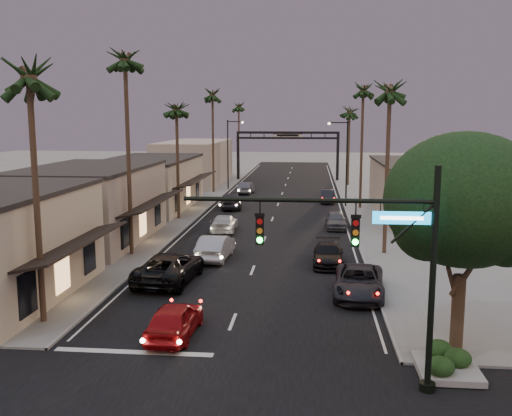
% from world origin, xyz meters
% --- Properties ---
extents(ground, '(200.00, 200.00, 0.00)m').
position_xyz_m(ground, '(0.00, 40.00, 0.00)').
color(ground, slate).
rests_on(ground, ground).
extents(road, '(14.00, 120.00, 0.02)m').
position_xyz_m(road, '(0.00, 45.00, 0.00)').
color(road, black).
rests_on(road, ground).
extents(sidewalk_left, '(5.00, 92.00, 0.12)m').
position_xyz_m(sidewalk_left, '(-9.50, 52.00, 0.06)').
color(sidewalk_left, slate).
rests_on(sidewalk_left, ground).
extents(sidewalk_right, '(5.00, 92.00, 0.12)m').
position_xyz_m(sidewalk_right, '(9.50, 52.00, 0.06)').
color(sidewalk_right, slate).
rests_on(sidewalk_right, ground).
extents(storefront_mid, '(8.00, 14.00, 5.50)m').
position_xyz_m(storefront_mid, '(-13.00, 26.00, 2.75)').
color(storefront_mid, gray).
rests_on(storefront_mid, ground).
extents(storefront_far, '(8.00, 16.00, 5.00)m').
position_xyz_m(storefront_far, '(-13.00, 42.00, 2.50)').
color(storefront_far, '#B8AC8C').
rests_on(storefront_far, ground).
extents(storefront_dist, '(8.00, 20.00, 6.00)m').
position_xyz_m(storefront_dist, '(-13.00, 65.00, 3.00)').
color(storefront_dist, gray).
rests_on(storefront_dist, ground).
extents(building_right, '(8.00, 18.00, 5.00)m').
position_xyz_m(building_right, '(14.00, 40.00, 2.50)').
color(building_right, gray).
rests_on(building_right, ground).
extents(traffic_signal, '(8.51, 0.22, 7.80)m').
position_xyz_m(traffic_signal, '(5.69, 4.00, 5.08)').
color(traffic_signal, black).
rests_on(traffic_signal, ground).
extents(corner_tree, '(6.20, 6.20, 8.80)m').
position_xyz_m(corner_tree, '(9.48, 7.45, 5.98)').
color(corner_tree, '#38281C').
rests_on(corner_tree, ground).
extents(planter, '(2.20, 2.60, 0.24)m').
position_xyz_m(planter, '(8.60, 5.50, 0.00)').
color(planter, gray).
rests_on(planter, ground).
extents(arch, '(15.20, 0.40, 7.27)m').
position_xyz_m(arch, '(0.00, 70.00, 5.53)').
color(arch, black).
rests_on(arch, ground).
extents(streetlight_right, '(2.13, 0.30, 9.00)m').
position_xyz_m(streetlight_right, '(6.92, 45.00, 5.33)').
color(streetlight_right, black).
rests_on(streetlight_right, ground).
extents(streetlight_left, '(2.13, 0.30, 9.00)m').
position_xyz_m(streetlight_left, '(-6.92, 58.00, 5.33)').
color(streetlight_left, black).
rests_on(streetlight_left, ground).
extents(palm_la, '(3.20, 3.20, 13.20)m').
position_xyz_m(palm_la, '(-8.60, 9.00, 11.44)').
color(palm_la, '#38281C').
rests_on(palm_la, ground).
extents(palm_lb, '(3.20, 3.20, 15.20)m').
position_xyz_m(palm_lb, '(-8.60, 22.00, 13.39)').
color(palm_lb, '#38281C').
rests_on(palm_lb, ground).
extents(palm_lc, '(3.20, 3.20, 12.20)m').
position_xyz_m(palm_lc, '(-8.60, 36.00, 10.47)').
color(palm_lc, '#38281C').
rests_on(palm_lc, ground).
extents(palm_ld, '(3.20, 3.20, 14.20)m').
position_xyz_m(palm_ld, '(-8.60, 55.00, 12.42)').
color(palm_ld, '#38281C').
rests_on(palm_ld, ground).
extents(palm_ra, '(3.20, 3.20, 13.20)m').
position_xyz_m(palm_ra, '(8.60, 24.00, 11.44)').
color(palm_ra, '#38281C').
rests_on(palm_ra, ground).
extents(palm_rb, '(3.20, 3.20, 14.20)m').
position_xyz_m(palm_rb, '(8.60, 44.00, 12.42)').
color(palm_rb, '#38281C').
rests_on(palm_rb, ground).
extents(palm_rc, '(3.20, 3.20, 12.20)m').
position_xyz_m(palm_rc, '(8.60, 64.00, 10.47)').
color(palm_rc, '#38281C').
rests_on(palm_rc, ground).
extents(palm_far, '(3.20, 3.20, 13.20)m').
position_xyz_m(palm_far, '(-8.30, 78.00, 11.44)').
color(palm_far, '#38281C').
rests_on(palm_far, ground).
extents(oncoming_red, '(1.94, 4.50, 1.51)m').
position_xyz_m(oncoming_red, '(-2.24, 8.03, 0.76)').
color(oncoming_red, maroon).
rests_on(oncoming_red, ground).
extents(oncoming_pickup, '(3.32, 6.37, 1.71)m').
position_xyz_m(oncoming_pickup, '(-4.47, 16.08, 0.86)').
color(oncoming_pickup, black).
rests_on(oncoming_pickup, ground).
extents(oncoming_silver, '(1.99, 5.06, 1.64)m').
position_xyz_m(oncoming_silver, '(-2.74, 21.58, 0.82)').
color(oncoming_silver, '#9B9BA0').
rests_on(oncoming_silver, ground).
extents(oncoming_white, '(2.13, 4.88, 1.40)m').
position_xyz_m(oncoming_white, '(-3.56, 30.80, 0.70)').
color(oncoming_white, '#B3B3B3').
rests_on(oncoming_white, ground).
extents(oncoming_dgrey, '(2.54, 5.18, 1.70)m').
position_xyz_m(oncoming_dgrey, '(-4.59, 42.65, 0.85)').
color(oncoming_dgrey, black).
rests_on(oncoming_dgrey, ground).
extents(oncoming_grey_far, '(1.77, 4.40, 1.42)m').
position_xyz_m(oncoming_grey_far, '(-4.45, 54.49, 0.71)').
color(oncoming_grey_far, '#424246').
rests_on(oncoming_grey_far, ground).
extents(curbside_near, '(3.03, 5.73, 1.54)m').
position_xyz_m(curbside_near, '(6.11, 14.51, 0.77)').
color(curbside_near, black).
rests_on(curbside_near, ground).
extents(curbside_black, '(2.02, 4.76, 1.37)m').
position_xyz_m(curbside_black, '(4.68, 20.83, 0.68)').
color(curbside_black, black).
rests_on(curbside_black, ground).
extents(curbside_grey, '(1.77, 4.25, 1.44)m').
position_xyz_m(curbside_grey, '(5.67, 33.05, 0.72)').
color(curbside_grey, '#4A4A4F').
rests_on(curbside_grey, ground).
extents(curbside_far, '(1.60, 4.30, 1.40)m').
position_xyz_m(curbside_far, '(5.38, 47.85, 0.70)').
color(curbside_far, black).
rests_on(curbside_far, ground).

